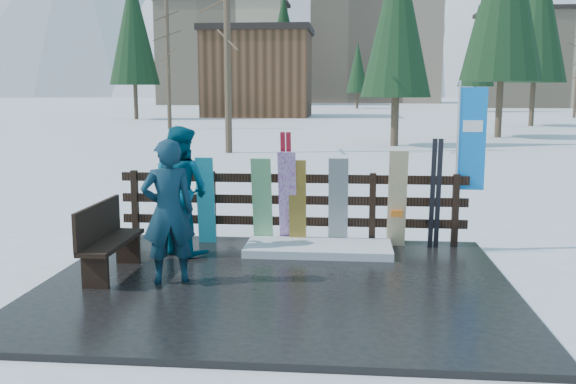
# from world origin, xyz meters

# --- Properties ---
(ground) EXTENTS (700.00, 700.00, 0.00)m
(ground) POSITION_xyz_m (0.00, 0.00, 0.00)
(ground) COLOR white
(ground) RESTS_ON ground
(deck) EXTENTS (6.00, 5.00, 0.08)m
(deck) POSITION_xyz_m (0.00, 0.00, 0.04)
(deck) COLOR black
(deck) RESTS_ON ground
(fence) EXTENTS (5.60, 0.10, 1.15)m
(fence) POSITION_xyz_m (0.00, 2.20, 0.74)
(fence) COLOR black
(fence) RESTS_ON deck
(snow_patch) EXTENTS (2.23, 1.00, 0.12)m
(snow_patch) POSITION_xyz_m (0.47, 1.60, 0.14)
(snow_patch) COLOR white
(snow_patch) RESTS_ON deck
(bench) EXTENTS (0.41, 1.50, 0.97)m
(bench) POSITION_xyz_m (-2.29, 0.11, 0.60)
(bench) COLOR black
(bench) RESTS_ON deck
(snowboard_0) EXTENTS (0.28, 0.20, 1.41)m
(snowboard_0) POSITION_xyz_m (-1.36, 1.98, 0.78)
(snowboard_0) COLOR #26A3B8
(snowboard_0) RESTS_ON deck
(snowboard_1) EXTENTS (0.31, 0.35, 1.41)m
(snowboard_1) POSITION_xyz_m (-0.45, 1.98, 0.79)
(snowboard_1) COLOR silver
(snowboard_1) RESTS_ON deck
(snowboard_2) EXTENTS (0.27, 0.19, 1.38)m
(snowboard_2) POSITION_xyz_m (0.12, 1.98, 0.77)
(snowboard_2) COLOR yellow
(snowboard_2) RESTS_ON deck
(snowboard_3) EXTENTS (0.28, 0.40, 1.52)m
(snowboard_3) POSITION_xyz_m (-0.04, 1.98, 0.84)
(snowboard_3) COLOR white
(snowboard_3) RESTS_ON deck
(snowboard_4) EXTENTS (0.31, 0.28, 1.42)m
(snowboard_4) POSITION_xyz_m (0.76, 1.98, 0.79)
(snowboard_4) COLOR black
(snowboard_4) RESTS_ON deck
(snowboard_5) EXTENTS (0.29, 0.33, 1.55)m
(snowboard_5) POSITION_xyz_m (1.67, 1.98, 0.85)
(snowboard_5) COLOR silver
(snowboard_5) RESTS_ON deck
(ski_pair_a) EXTENTS (0.16, 0.32, 1.81)m
(ski_pair_a) POSITION_xyz_m (-0.07, 2.05, 0.99)
(ski_pair_a) COLOR #B61628
(ski_pair_a) RESTS_ON deck
(ski_pair_b) EXTENTS (0.17, 0.20, 1.72)m
(ski_pair_b) POSITION_xyz_m (2.26, 2.05, 0.94)
(ski_pair_b) COLOR black
(ski_pair_b) RESTS_ON deck
(rental_flag) EXTENTS (0.45, 0.04, 2.60)m
(rental_flag) POSITION_xyz_m (2.77, 2.25, 1.69)
(rental_flag) COLOR silver
(rental_flag) RESTS_ON deck
(person_front) EXTENTS (0.79, 0.67, 1.85)m
(person_front) POSITION_xyz_m (-1.36, -0.13, 1.01)
(person_front) COLOR #123E48
(person_front) RESTS_ON deck
(person_back) EXTENTS (1.17, 1.08, 1.93)m
(person_back) POSITION_xyz_m (-1.60, 1.36, 1.04)
(person_back) COLOR #064E68
(person_back) RESTS_ON deck
(resort_buildings) EXTENTS (73.00, 87.60, 22.60)m
(resort_buildings) POSITION_xyz_m (1.03, 115.41, 9.81)
(resort_buildings) COLOR tan
(resort_buildings) RESTS_ON ground
(trees) EXTENTS (42.33, 68.74, 12.37)m
(trees) POSITION_xyz_m (3.04, 49.89, 5.84)
(trees) COLOR #382B1E
(trees) RESTS_ON ground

